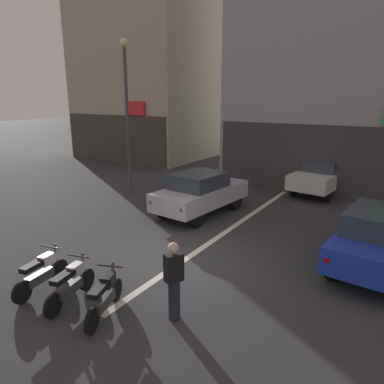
# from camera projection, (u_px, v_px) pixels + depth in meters

# --- Properties ---
(ground_plane) EXTENTS (120.00, 120.00, 0.00)m
(ground_plane) POSITION_uv_depth(u_px,v_px,m) (182.00, 262.00, 9.82)
(ground_plane) COLOR #333338
(lane_centre_line) EXTENTS (0.20, 18.00, 0.01)m
(lane_centre_line) POSITION_uv_depth(u_px,v_px,m) (263.00, 207.00, 14.72)
(lane_centre_line) COLOR silver
(lane_centre_line) RESTS_ON ground
(car_silver_crossing_near) EXTENTS (2.15, 4.25, 1.64)m
(car_silver_crossing_near) POSITION_uv_depth(u_px,v_px,m) (201.00, 192.00, 13.58)
(car_silver_crossing_near) COLOR black
(car_silver_crossing_near) RESTS_ON ground
(car_blue_parked_kerbside) EXTENTS (2.16, 4.25, 1.64)m
(car_blue_parked_kerbside) POSITION_uv_depth(u_px,v_px,m) (380.00, 238.00, 9.18)
(car_blue_parked_kerbside) COLOR black
(car_blue_parked_kerbside) RESTS_ON ground
(car_white_down_street) EXTENTS (2.21, 4.27, 1.64)m
(car_white_down_street) POSITION_uv_depth(u_px,v_px,m) (322.00, 174.00, 16.59)
(car_white_down_street) COLOR black
(car_white_down_street) RESTS_ON ground
(street_lamp) EXTENTS (0.36, 0.36, 6.78)m
(street_lamp) POSITION_uv_depth(u_px,v_px,m) (127.00, 103.00, 15.70)
(street_lamp) COLOR #47474C
(street_lamp) RESTS_ON ground
(motorcycle_white_row_leftmost) EXTENTS (0.55, 1.66, 0.98)m
(motorcycle_white_row_leftmost) POSITION_uv_depth(u_px,v_px,m) (42.00, 272.00, 8.27)
(motorcycle_white_row_leftmost) COLOR black
(motorcycle_white_row_leftmost) RESTS_ON ground
(motorcycle_silver_row_left_mid) EXTENTS (0.57, 1.64, 0.98)m
(motorcycle_silver_row_left_mid) POSITION_uv_depth(u_px,v_px,m) (71.00, 283.00, 7.78)
(motorcycle_silver_row_left_mid) COLOR black
(motorcycle_silver_row_left_mid) RESTS_ON ground
(motorcycle_black_row_centre) EXTENTS (0.71, 1.59, 0.98)m
(motorcycle_black_row_centre) POSITION_uv_depth(u_px,v_px,m) (105.00, 295.00, 7.31)
(motorcycle_black_row_centre) COLOR black
(motorcycle_black_row_centre) RESTS_ON ground
(person_by_motorcycles) EXTENTS (0.36, 0.42, 1.67)m
(person_by_motorcycles) POSITION_uv_depth(u_px,v_px,m) (174.00, 281.00, 7.09)
(person_by_motorcycles) COLOR #23232D
(person_by_motorcycles) RESTS_ON ground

